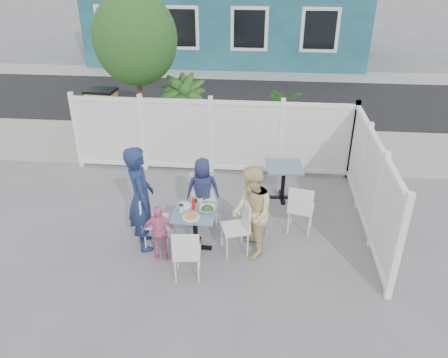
# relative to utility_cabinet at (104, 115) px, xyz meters

# --- Properties ---
(ground) EXTENTS (80.00, 80.00, 0.00)m
(ground) POSITION_rel_utility_cabinet_xyz_m (2.78, -4.00, -0.61)
(ground) COLOR slate
(near_sidewalk) EXTENTS (24.00, 2.60, 0.01)m
(near_sidewalk) POSITION_rel_utility_cabinet_xyz_m (2.78, -0.20, -0.60)
(near_sidewalk) COLOR gray
(near_sidewalk) RESTS_ON ground
(street) EXTENTS (24.00, 5.00, 0.01)m
(street) POSITION_rel_utility_cabinet_xyz_m (2.78, 3.50, -0.60)
(street) COLOR black
(street) RESTS_ON ground
(far_sidewalk) EXTENTS (24.00, 1.60, 0.01)m
(far_sidewalk) POSITION_rel_utility_cabinet_xyz_m (2.78, 6.60, -0.60)
(far_sidewalk) COLOR gray
(far_sidewalk) RESTS_ON ground
(fence_back) EXTENTS (5.86, 0.08, 1.60)m
(fence_back) POSITION_rel_utility_cabinet_xyz_m (2.88, -1.60, 0.18)
(fence_back) COLOR white
(fence_back) RESTS_ON ground
(fence_right) EXTENTS (0.08, 3.66, 1.60)m
(fence_right) POSITION_rel_utility_cabinet_xyz_m (5.78, -3.40, 0.18)
(fence_right) COLOR white
(fence_right) RESTS_ON ground
(tree) EXTENTS (1.80, 1.62, 3.59)m
(tree) POSITION_rel_utility_cabinet_xyz_m (1.18, -0.70, 1.99)
(tree) COLOR #382316
(tree) RESTS_ON ground
(utility_cabinet) EXTENTS (0.69, 0.52, 1.21)m
(utility_cabinet) POSITION_rel_utility_cabinet_xyz_m (0.00, 0.00, 0.00)
(utility_cabinet) COLOR gold
(utility_cabinet) RESTS_ON ground
(potted_shrub_a) EXTENTS (1.14, 1.14, 1.88)m
(potted_shrub_a) POSITION_rel_utility_cabinet_xyz_m (2.17, -0.90, 0.33)
(potted_shrub_a) COLOR #1E4217
(potted_shrub_a) RESTS_ON ground
(potted_shrub_b) EXTENTS (1.64, 1.53, 1.48)m
(potted_shrub_b) POSITION_rel_utility_cabinet_xyz_m (4.47, -1.00, 0.13)
(potted_shrub_b) COLOR #1E4217
(potted_shrub_b) RESTS_ON ground
(main_table) EXTENTS (0.69, 0.69, 0.70)m
(main_table) POSITION_rel_utility_cabinet_xyz_m (2.96, -4.33, -0.06)
(main_table) COLOR #3C5E72
(main_table) RESTS_ON ground
(spare_table) EXTENTS (0.71, 0.71, 0.70)m
(spare_table) POSITION_rel_utility_cabinet_xyz_m (4.38, -2.60, -0.06)
(spare_table) COLOR #3C5E72
(spare_table) RESTS_ON ground
(chair_left) EXTENTS (0.46, 0.47, 0.92)m
(chair_left) POSITION_rel_utility_cabinet_xyz_m (2.24, -4.31, -0.07)
(chair_left) COLOR white
(chair_left) RESTS_ON ground
(chair_right) EXTENTS (0.50, 0.51, 0.90)m
(chair_right) POSITION_rel_utility_cabinet_xyz_m (3.66, -4.33, -0.08)
(chair_right) COLOR white
(chair_right) RESTS_ON ground
(chair_back) EXTENTS (0.51, 0.51, 0.90)m
(chair_back) POSITION_rel_utility_cabinet_xyz_m (2.97, -3.49, -0.08)
(chair_back) COLOR white
(chair_back) RESTS_ON ground
(chair_near) EXTENTS (0.42, 0.41, 0.85)m
(chair_near) POSITION_rel_utility_cabinet_xyz_m (2.95, -5.08, -0.11)
(chair_near) COLOR white
(chair_near) RESTS_ON ground
(chair_spare) EXTENTS (0.48, 0.47, 0.90)m
(chair_spare) POSITION_rel_utility_cabinet_xyz_m (4.63, -3.73, -0.08)
(chair_spare) COLOR white
(chair_spare) RESTS_ON ground
(man) EXTENTS (0.63, 0.75, 1.75)m
(man) POSITION_rel_utility_cabinet_xyz_m (2.12, -4.32, 0.27)
(man) COLOR navy
(man) RESTS_ON ground
(woman) EXTENTS (0.74, 0.85, 1.49)m
(woman) POSITION_rel_utility_cabinet_xyz_m (3.84, -4.36, 0.14)
(woman) COLOR gold
(woman) RESTS_ON ground
(boy) EXTENTS (0.64, 0.49, 1.17)m
(boy) POSITION_rel_utility_cabinet_xyz_m (2.96, -3.46, -0.02)
(boy) COLOR #21284F
(boy) RESTS_ON ground
(toddler) EXTENTS (0.56, 0.28, 0.92)m
(toddler) POSITION_rel_utility_cabinet_xyz_m (2.44, -4.60, -0.14)
(toddler) COLOR pink
(toddler) RESTS_ON ground
(plate_main) EXTENTS (0.26, 0.26, 0.02)m
(plate_main) POSITION_rel_utility_cabinet_xyz_m (2.93, -4.52, 0.10)
(plate_main) COLOR white
(plate_main) RESTS_ON main_table
(plate_side) EXTENTS (0.23, 0.23, 0.02)m
(plate_side) POSITION_rel_utility_cabinet_xyz_m (2.77, -4.20, 0.10)
(plate_side) COLOR white
(plate_side) RESTS_ON main_table
(salad_bowl) EXTENTS (0.25, 0.25, 0.06)m
(salad_bowl) POSITION_rel_utility_cabinet_xyz_m (3.15, -4.31, 0.12)
(salad_bowl) COLOR white
(salad_bowl) RESTS_ON main_table
(coffee_cup_a) EXTENTS (0.08, 0.08, 0.12)m
(coffee_cup_a) POSITION_rel_utility_cabinet_xyz_m (2.76, -4.37, 0.15)
(coffee_cup_a) COLOR beige
(coffee_cup_a) RESTS_ON main_table
(coffee_cup_b) EXTENTS (0.08, 0.08, 0.13)m
(coffee_cup_b) POSITION_rel_utility_cabinet_xyz_m (3.01, -4.11, 0.16)
(coffee_cup_b) COLOR beige
(coffee_cup_b) RESTS_ON main_table
(ketchup_bottle) EXTENTS (0.06, 0.06, 0.18)m
(ketchup_bottle) POSITION_rel_utility_cabinet_xyz_m (2.93, -4.26, 0.18)
(ketchup_bottle) COLOR red
(ketchup_bottle) RESTS_ON main_table
(salt_shaker) EXTENTS (0.03, 0.03, 0.06)m
(salt_shaker) POSITION_rel_utility_cabinet_xyz_m (2.88, -4.09, 0.13)
(salt_shaker) COLOR white
(salt_shaker) RESTS_ON main_table
(pepper_shaker) EXTENTS (0.03, 0.03, 0.07)m
(pepper_shaker) POSITION_rel_utility_cabinet_xyz_m (2.93, -4.06, 0.13)
(pepper_shaker) COLOR black
(pepper_shaker) RESTS_ON main_table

